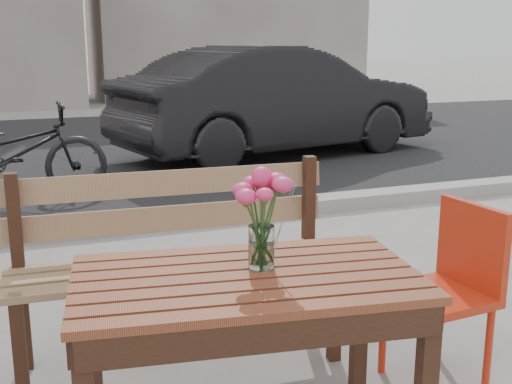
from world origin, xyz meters
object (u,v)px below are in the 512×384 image
(red_chair, at_px, (452,280))
(bicycle, at_px, (12,153))
(main_vase, at_px, (261,206))
(parked_car, at_px, (278,101))
(main_table, at_px, (247,307))

(red_chair, distance_m, bicycle, 4.46)
(main_vase, relative_size, parked_car, 0.08)
(red_chair, relative_size, bicycle, 0.46)
(main_vase, height_order, parked_car, parked_car)
(main_table, distance_m, parked_car, 6.30)
(main_table, height_order, parked_car, parked_car)
(main_table, height_order, main_vase, main_vase)
(main_vase, xyz_separation_m, bicycle, (-0.75, 4.31, -0.47))
(red_chair, relative_size, parked_car, 0.18)
(red_chair, xyz_separation_m, bicycle, (-1.70, 4.12, -0.01))
(parked_car, bearing_deg, main_vase, 143.68)
(red_chair, height_order, bicycle, bicycle)
(bicycle, bearing_deg, red_chair, -158.30)
(main_vase, bearing_deg, red_chair, 11.26)
(red_chair, height_order, main_vase, main_vase)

